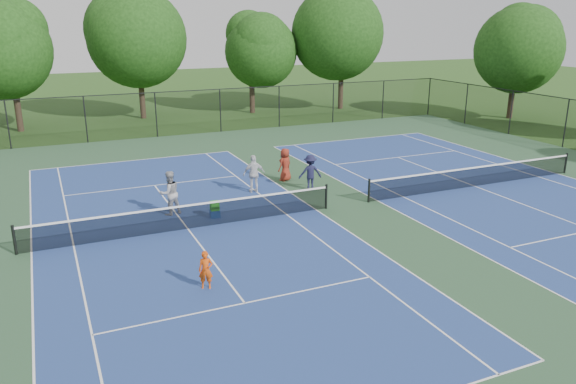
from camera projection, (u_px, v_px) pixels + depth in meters
name	position (u px, v px, depth m)	size (l,w,h in m)	color
ground	(348.00, 205.00, 24.15)	(140.00, 140.00, 0.00)	#234716
court_pad	(348.00, 205.00, 24.14)	(36.00, 36.00, 0.01)	#2E522F
tennis_court_left	(188.00, 227.00, 21.40)	(12.00, 23.83, 1.07)	navy
tennis_court_right	(475.00, 185.00, 26.84)	(12.00, 23.83, 1.07)	navy
perimeter_fence	(349.00, 169.00, 23.67)	(36.08, 36.08, 3.02)	black
tree_back_a	(9.00, 44.00, 38.24)	(6.80, 6.80, 9.15)	#2D2116
tree_back_b	(137.00, 33.00, 43.32)	(7.60, 7.60, 10.03)	#2D2116
tree_back_c	(251.00, 47.00, 46.28)	(6.00, 6.00, 8.40)	#2D2116
tree_back_d	(342.00, 29.00, 48.12)	(7.80, 7.80, 10.37)	#2D2116
tree_side_e	(518.00, 44.00, 43.58)	(6.60, 6.60, 8.87)	#2D2116
child_player	(206.00, 270.00, 16.58)	(0.43, 0.28, 1.18)	#D1470D
instructor	(170.00, 193.00, 22.78)	(0.89, 0.69, 1.83)	#9D9C9F
bystander_a	(254.00, 174.00, 25.75)	(1.03, 0.43, 1.75)	silver
bystander_b	(310.00, 172.00, 26.16)	(1.08, 0.62, 1.67)	#191937
bystander_c	(285.00, 165.00, 27.60)	(0.80, 0.52, 1.63)	maroon
ball_crate	(215.00, 214.00, 22.65)	(0.40, 0.31, 0.32)	navy
ball_hopper	(215.00, 206.00, 22.55)	(0.34, 0.28, 0.37)	green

